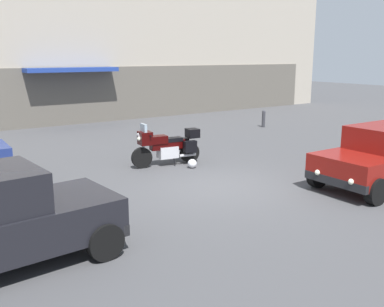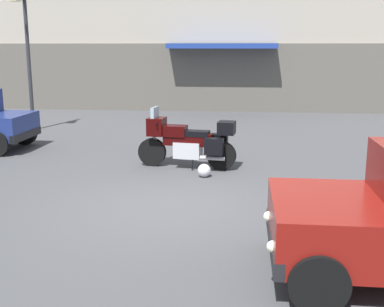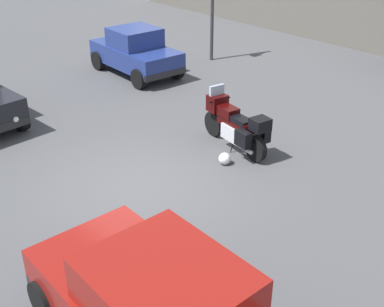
# 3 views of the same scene
# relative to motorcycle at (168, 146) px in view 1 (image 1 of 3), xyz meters

# --- Properties ---
(ground_plane) EXTENTS (80.00, 80.00, 0.00)m
(ground_plane) POSITION_rel_motorcycle_xyz_m (-0.03, -2.70, -0.62)
(ground_plane) COLOR #424244
(building_facade_rear) EXTENTS (36.22, 3.40, 11.51)m
(building_facade_rear) POSITION_rel_motorcycle_xyz_m (-0.03, 10.96, 5.08)
(building_facade_rear) COLOR #A89E8E
(building_facade_rear) RESTS_ON ground
(motorcycle) EXTENTS (2.26, 0.90, 1.36)m
(motorcycle) POSITION_rel_motorcycle_xyz_m (0.00, 0.00, 0.00)
(motorcycle) COLOR black
(motorcycle) RESTS_ON ground
(helmet) EXTENTS (0.28, 0.28, 0.28)m
(helmet) POSITION_rel_motorcycle_xyz_m (0.42, -0.75, -0.48)
(helmet) COLOR silver
(helmet) RESTS_ON ground
(bollard_curbside) EXTENTS (0.16, 0.16, 0.82)m
(bollard_curbside) POSITION_rel_motorcycle_xyz_m (7.66, 3.75, -0.19)
(bollard_curbside) COLOR #333338
(bollard_curbside) RESTS_ON ground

